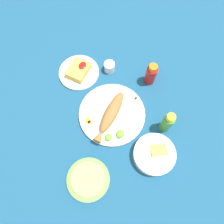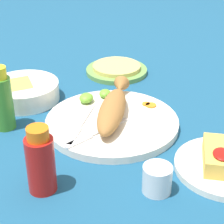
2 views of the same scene
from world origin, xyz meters
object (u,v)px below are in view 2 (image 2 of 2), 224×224
Objects in this scene: main_plate at (112,122)px; fried_fish at (113,107)px; hot_sauce_bottle_green at (2,100)px; salt_cup at (157,180)px; guacamole_bowl at (24,90)px; hot_sauce_bottle_red at (41,162)px; tortilla_plate at (117,71)px; fork_far at (79,127)px; fork_near at (94,134)px.

main_plate is 1.19× the size of fried_fish.
hot_sauce_bottle_green is 2.77× the size of salt_cup.
hot_sauce_bottle_green reaches higher than guacamole_bowl.
salt_cup is (-0.03, 0.22, -0.04)m from hot_sauce_bottle_red.
hot_sauce_bottle_red reaches higher than main_plate.
tortilla_plate is (-0.55, -0.17, -0.02)m from salt_cup.
hot_sauce_bottle_red is at bearing -81.70° from salt_cup.
hot_sauce_bottle_green is at bearing 2.20° from guacamole_bowl.
main_plate is 0.26m from salt_cup.
guacamole_bowl is 0.99× the size of tortilla_plate.
main_plate is 5.70× the size of salt_cup.
salt_cup is 0.30× the size of guacamole_bowl.
guacamole_bowl reaches higher than fork_far.
fork_near is at bearing 52.77° from guacamole_bowl.
hot_sauce_bottle_green reaches higher than salt_cup.
main_plate is 0.08m from fork_near.
guacamole_bowl is at bearing -88.67° from fork_near.
salt_cup is 0.57m from tortilla_plate.
main_plate is 2.06× the size of hot_sauce_bottle_green.
fork_far is at bearing -54.19° from main_plate.
fork_far is 0.97× the size of tortilla_plate.
tortilla_plate is (-0.23, 0.22, -0.02)m from guacamole_bowl.
hot_sauce_bottle_red is (0.26, -0.09, 0.05)m from main_plate.
hot_sauce_bottle_green is 0.84× the size of guacamole_bowl.
fork_near is at bearing 160.93° from hot_sauce_bottle_red.
fried_fish is at bearing 161.67° from hot_sauce_bottle_red.
guacamole_bowl is at bearing -110.52° from main_plate.
fork_far reaches higher than tortilla_plate.
fried_fish is 0.31m from tortilla_plate.
salt_cup reaches higher than fork_near.
main_plate is 0.32m from tortilla_plate.
tortilla_plate is (-0.40, -0.01, -0.01)m from fork_near.
fork_near is at bearing 83.08° from hot_sauce_bottle_green.
salt_cup is at bearing 29.01° from main_plate.
guacamole_bowl is at bearing -130.04° from salt_cup.
salt_cup reaches higher than main_plate.
hot_sauce_bottle_green is 0.43m from tortilla_plate.
main_plate is at bearing -161.79° from fork_near.
main_plate is 0.28m from hot_sauce_bottle_red.
main_plate is at bearing 69.48° from guacamole_bowl.
salt_cup is at bearing 84.71° from fork_near.
fried_fish reaches higher than guacamole_bowl.
hot_sauce_bottle_red is 0.87× the size of hot_sauce_bottle_green.
salt_cup is at bearing 98.30° from hot_sauce_bottle_red.
fork_near is 1.12× the size of hot_sauce_bottle_red.
hot_sauce_bottle_red is at bearing 19.48° from fork_near.
hot_sauce_bottle_red reaches higher than guacamole_bowl.
fork_near and fork_far have the same top height.
fork_near is 0.29m from guacamole_bowl.
fried_fish is at bearing 7.52° from tortilla_plate.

